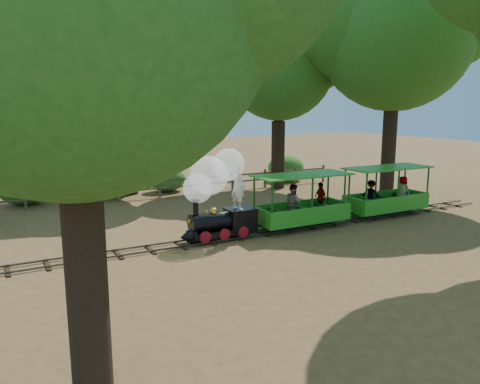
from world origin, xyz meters
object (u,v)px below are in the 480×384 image
carriage_front (302,206)px  carriage_rear (386,196)px  locomotive (216,189)px  fence (179,184)px

carriage_front → carriage_rear: bearing=0.2°
carriage_front → locomotive: bearing=178.7°
locomotive → carriage_front: locomotive is taller
locomotive → fence: 8.20m
carriage_rear → fence: 9.95m
carriage_front → fence: (-1.75, 8.01, -0.24)m
locomotive → carriage_rear: (7.62, -0.06, -0.95)m
carriage_rear → fence: carriage_rear is taller
carriage_front → carriage_rear: size_ratio=1.00×
fence → locomotive: bearing=-102.1°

